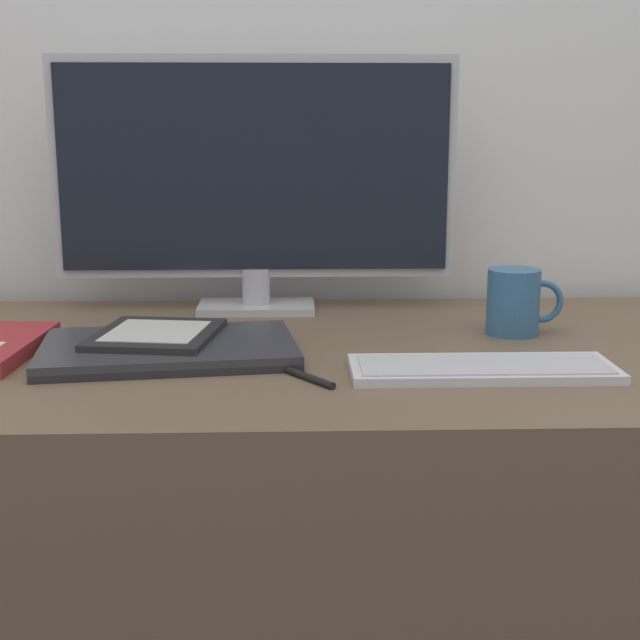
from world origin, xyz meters
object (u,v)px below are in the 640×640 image
(monitor, at_px, (254,177))
(keyboard, at_px, (482,368))
(ereader, at_px, (156,334))
(coffee_mug, at_px, (515,302))
(pen, at_px, (299,374))
(laptop, at_px, (169,349))

(monitor, bearing_deg, keyboard, -53.48)
(monitor, distance_m, keyboard, 0.55)
(ereader, bearing_deg, monitor, 65.42)
(coffee_mug, relative_size, pen, 1.01)
(keyboard, height_order, laptop, laptop)
(laptop, bearing_deg, coffee_mug, 13.03)
(keyboard, xyz_separation_m, pen, (-0.23, -0.01, -0.00))
(monitor, height_order, coffee_mug, monitor)
(ereader, distance_m, pen, 0.24)
(keyboard, relative_size, ereader, 1.61)
(keyboard, distance_m, ereader, 0.45)
(pen, bearing_deg, coffee_mug, 34.86)
(monitor, relative_size, ereader, 3.21)
(monitor, distance_m, coffee_mug, 0.47)
(monitor, xyz_separation_m, keyboard, (0.30, -0.40, -0.22))
(ereader, xyz_separation_m, pen, (0.20, -0.13, -0.02))
(laptop, xyz_separation_m, pen, (0.18, -0.11, -0.01))
(monitor, bearing_deg, ereader, -114.58)
(pen, bearing_deg, ereader, 145.51)
(keyboard, xyz_separation_m, coffee_mug, (0.09, 0.22, 0.04))
(keyboard, distance_m, laptop, 0.42)
(keyboard, bearing_deg, monitor, 126.52)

